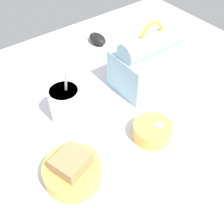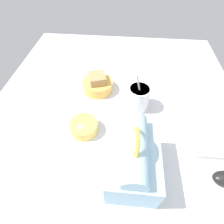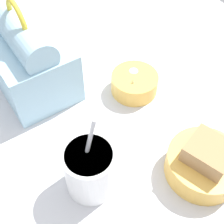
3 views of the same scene
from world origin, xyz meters
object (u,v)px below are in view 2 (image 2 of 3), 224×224
lunch_bag (133,160)px  soup_cup (138,97)px  keyboard (201,112)px  bento_bowl_snacks (84,127)px  bento_bowl_sandwich (98,84)px

lunch_bag → soup_cup: (-29.12, 2.06, -2.61)cm
keyboard → soup_cup: soup_cup is taller
lunch_bag → bento_bowl_snacks: (-14.46, -18.17, -5.64)cm
keyboard → bento_bowl_sandwich: size_ratio=3.01×
soup_cup → bento_bowl_snacks: bearing=-54.1°
lunch_bag → keyboard: bearing=133.8°
bento_bowl_snacks → lunch_bag: bearing=51.5°
bento_bowl_sandwich → bento_bowl_snacks: size_ratio=1.32×
lunch_bag → soup_cup: bearing=176.0°
soup_cup → bento_bowl_sandwich: bearing=-116.5°
keyboard → bento_bowl_snacks: (12.94, -46.76, 1.32)cm
soup_cup → bento_bowl_snacks: (14.66, -20.23, -3.04)cm
bento_bowl_snacks → bento_bowl_sandwich: bearing=175.9°
bento_bowl_snacks → soup_cup: bearing=125.9°
keyboard → bento_bowl_snacks: size_ratio=3.98×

